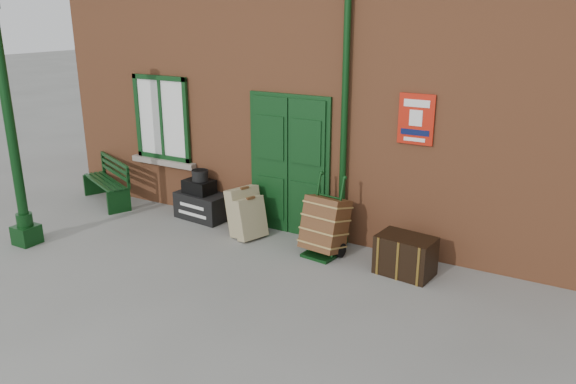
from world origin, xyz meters
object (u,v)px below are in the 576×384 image
Objects in this scene: porter_trolley at (325,225)px; dark_trunk at (405,255)px; bench at (109,180)px; houdini_trunk at (202,206)px.

dark_trunk is (1.25, -0.05, -0.18)m from porter_trolley.
porter_trolley is 1.27m from dark_trunk.
houdini_trunk is at bearing 29.11° from bench.
porter_trolley is at bearing -175.61° from dark_trunk.
houdini_trunk is 3.79m from dark_trunk.
bench is 5.84m from dark_trunk.
dark_trunk is at bearing 4.79° from porter_trolley.
porter_trolley is 1.56× the size of dark_trunk.
houdini_trunk is at bearing -178.81° from dark_trunk.
bench is at bearing -169.44° from houdini_trunk.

